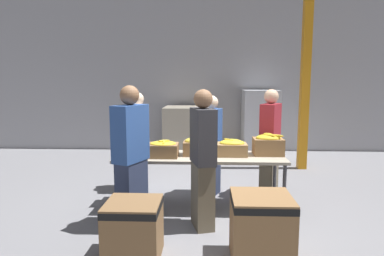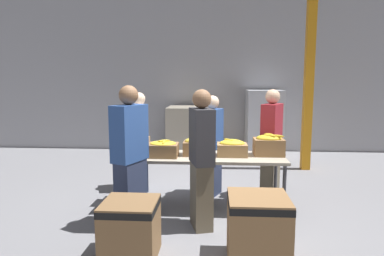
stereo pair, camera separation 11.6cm
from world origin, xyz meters
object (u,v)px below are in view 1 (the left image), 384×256
object	(u,v)px
volunteer_2	(138,142)
support_pillar	(306,72)
banana_box_0	(133,143)
banana_box_1	(163,149)
volunteer_3	(270,143)
pallet_stack_1	(186,132)
volunteer_4	(211,146)
donation_bin_0	(134,227)
donation_bin_1	(261,226)
banana_box_4	(268,144)
volunteer_1	(131,158)
volunteer_0	(203,160)
banana_box_3	(232,148)
pallet_stack_0	(260,123)
sorting_table	(200,159)
banana_box_2	(198,146)

from	to	relation	value
volunteer_2	support_pillar	world-z (taller)	support_pillar
banana_box_0	banana_box_1	world-z (taller)	banana_box_0
volunteer_3	pallet_stack_1	size ratio (longest dim) A/B	1.41
volunteer_4	donation_bin_0	world-z (taller)	volunteer_4
donation_bin_0	donation_bin_1	size ratio (longest dim) A/B	0.88
banana_box_1	volunteer_2	world-z (taller)	volunteer_2
banana_box_4	volunteer_1	distance (m)	1.97
donation_bin_0	banana_box_1	bearing A→B (deg)	84.29
volunteer_0	donation_bin_0	bearing A→B (deg)	123.19
banana_box_3	pallet_stack_0	bearing A→B (deg)	75.21
banana_box_1	pallet_stack_1	size ratio (longest dim) A/B	0.35
volunteer_2	pallet_stack_0	bearing A→B (deg)	117.67
banana_box_4	volunteer_3	bearing A→B (deg)	76.72
volunteer_2	sorting_table	bearing A→B (deg)	31.85
banana_box_0	banana_box_4	bearing A→B (deg)	0.52
volunteer_3	donation_bin_1	xyz separation A→B (m)	(-0.45, -2.07, -0.47)
support_pillar	banana_box_2	bearing A→B (deg)	-132.88
volunteer_4	support_pillar	xyz separation A→B (m)	(1.92, 1.75, 1.21)
volunteer_3	support_pillar	distance (m)	2.29
banana_box_4	pallet_stack_0	xyz separation A→B (m)	(0.43, 3.54, -0.13)
volunteer_1	donation_bin_1	world-z (taller)	volunteer_1
volunteer_0	volunteer_4	distance (m)	1.25
volunteer_1	volunteer_2	distance (m)	1.46
banana_box_4	donation_bin_0	world-z (taller)	banana_box_4
banana_box_1	volunteer_2	bearing A→B (deg)	121.59
banana_box_1	volunteer_3	distance (m)	1.75
banana_box_4	donation_bin_0	distance (m)	2.33
donation_bin_1	banana_box_4	bearing A→B (deg)	78.04
banana_box_4	volunteer_2	bearing A→B (deg)	161.72
volunteer_1	donation_bin_0	world-z (taller)	volunteer_1
volunteer_4	pallet_stack_0	world-z (taller)	pallet_stack_0
sorting_table	volunteer_3	bearing A→B (deg)	28.85
banana_box_3	volunteer_3	xyz separation A→B (m)	(0.64, 0.58, -0.04)
volunteer_3	volunteer_4	xyz separation A→B (m)	(-0.93, -0.04, -0.05)
volunteer_0	volunteer_3	bearing A→B (deg)	-54.29
volunteer_4	pallet_stack_0	bearing A→B (deg)	-178.34
banana_box_3	support_pillar	size ratio (longest dim) A/B	0.10
banana_box_2	donation_bin_1	xyz separation A→B (m)	(0.67, -1.50, -0.53)
volunteer_2	pallet_stack_0	world-z (taller)	volunteer_2
banana_box_1	banana_box_2	xyz separation A→B (m)	(0.49, 0.13, 0.02)
banana_box_0	banana_box_4	distance (m)	1.95
support_pillar	volunteer_1	bearing A→B (deg)	-134.24
banana_box_1	volunteer_4	size ratio (longest dim) A/B	0.26
banana_box_1	donation_bin_1	world-z (taller)	banana_box_1
volunteer_2	volunteer_4	xyz separation A→B (m)	(1.20, -0.19, -0.02)
volunteer_1	donation_bin_0	distance (m)	0.97
banana_box_2	banana_box_0	bearing A→B (deg)	177.50
banana_box_2	pallet_stack_0	bearing A→B (deg)	68.28
sorting_table	banana_box_0	distance (m)	1.00
banana_box_4	pallet_stack_1	size ratio (longest dim) A/B	0.35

